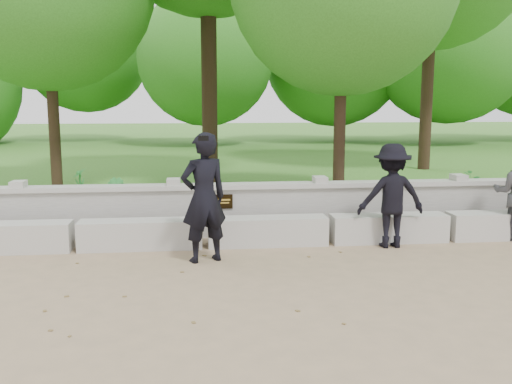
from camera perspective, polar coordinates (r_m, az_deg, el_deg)
ground at (r=7.30m, az=-4.77°, el=-9.19°), size 80.00×80.00×0.00m
lawn at (r=21.04m, az=-5.83°, el=3.18°), size 40.00×22.00×0.25m
concrete_bench at (r=9.07m, az=-5.12°, el=-4.07°), size 11.90×0.45×0.45m
parapet_wall at (r=9.70m, az=-5.23°, el=-1.76°), size 12.50×0.35×0.90m
man_main at (r=8.11m, az=-5.25°, el=-0.57°), size 0.79×0.73×1.86m
visitor_mid at (r=9.17m, az=13.39°, el=-0.36°), size 1.06×0.62×1.63m
shrub_b at (r=10.46m, az=-13.82°, el=-0.49°), size 0.48×0.47×0.68m
shrub_c at (r=12.93m, az=21.15°, el=0.69°), size 0.64×0.61×0.56m
shrub_d at (r=12.72m, az=-17.20°, el=0.88°), size 0.40×0.43×0.61m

